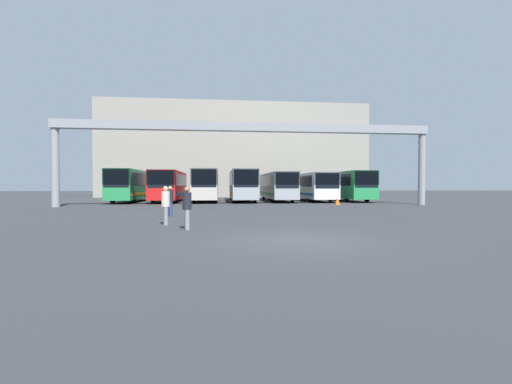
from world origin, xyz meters
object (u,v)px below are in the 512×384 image
at_px(bus_slot_2, 206,184).
at_px(bus_slot_6, 346,184).
at_px(pedestrian_near_right, 166,204).
at_px(bus_slot_5, 312,185).
at_px(bus_slot_3, 242,184).
at_px(pedestrian_far_center, 187,207).
at_px(bus_slot_4, 277,185).
at_px(bus_slot_0, 132,184).
at_px(pedestrian_mid_right, 170,200).
at_px(bus_slot_1, 169,184).
at_px(traffic_cone, 337,201).

xyz_separation_m(bus_slot_2, bus_slot_6, (15.64, 0.21, -0.06)).
bearing_deg(pedestrian_near_right, bus_slot_5, -41.99).
relative_size(bus_slot_5, bus_slot_6, 1.02).
height_order(bus_slot_3, bus_slot_5, bus_slot_3).
bearing_deg(bus_slot_2, pedestrian_far_center, -89.55).
bearing_deg(pedestrian_far_center, bus_slot_4, 153.02).
xyz_separation_m(bus_slot_6, pedestrian_near_right, (-16.54, -22.15, -0.95)).
xyz_separation_m(bus_slot_0, pedestrian_near_right, (6.93, -22.23, -0.99)).
relative_size(bus_slot_2, bus_slot_6, 0.96).
distance_m(bus_slot_6, pedestrian_mid_right, 24.64).
xyz_separation_m(bus_slot_0, bus_slot_5, (19.55, 0.05, -0.15)).
distance_m(bus_slot_1, bus_slot_4, 11.75).
relative_size(bus_slot_3, traffic_cone, 15.65).
distance_m(bus_slot_3, pedestrian_near_right, 22.92).
bearing_deg(bus_slot_3, pedestrian_far_center, -98.80).
height_order(bus_slot_5, traffic_cone, bus_slot_5).
bearing_deg(pedestrian_near_right, bus_slot_2, -14.78).
height_order(bus_slot_4, pedestrian_near_right, bus_slot_4).
distance_m(bus_slot_3, bus_slot_5, 7.82).
distance_m(bus_slot_4, pedestrian_mid_right, 20.53).
xyz_separation_m(bus_slot_6, traffic_cone, (-3.73, -7.81, -1.48)).
height_order(bus_slot_4, pedestrian_mid_right, bus_slot_4).
xyz_separation_m(bus_slot_1, bus_slot_6, (19.55, 0.09, 0.01)).
xyz_separation_m(bus_slot_4, bus_slot_6, (7.82, -0.50, 0.08)).
xyz_separation_m(bus_slot_3, pedestrian_near_right, (-4.80, -22.39, -1.01)).
bearing_deg(bus_slot_1, bus_slot_2, -1.78).
bearing_deg(bus_slot_3, traffic_cone, -45.18).
xyz_separation_m(pedestrian_far_center, pedestrian_mid_right, (-1.48, 5.96, 0.01)).
distance_m(bus_slot_3, bus_slot_4, 3.92).
distance_m(bus_slot_4, bus_slot_5, 3.93).
bearing_deg(bus_slot_0, bus_slot_2, -2.13).
bearing_deg(pedestrian_near_right, pedestrian_far_center, -159.76).
xyz_separation_m(bus_slot_0, pedestrian_mid_right, (6.52, -17.95, -0.99)).
bearing_deg(bus_slot_5, pedestrian_mid_right, -125.90).
bearing_deg(bus_slot_3, pedestrian_mid_right, -106.04).
xyz_separation_m(bus_slot_4, pedestrian_mid_right, (-9.12, -18.37, -0.87)).
xyz_separation_m(bus_slot_3, bus_slot_4, (3.91, 0.26, -0.14)).
distance_m(bus_slot_1, pedestrian_mid_right, 17.99).
bearing_deg(bus_slot_3, bus_slot_1, -177.55).
distance_m(bus_slot_0, pedestrian_far_center, 25.23).
bearing_deg(bus_slot_1, traffic_cone, -26.00).
xyz_separation_m(bus_slot_0, pedestrian_far_center, (8.01, -23.91, -1.01)).
distance_m(bus_slot_3, pedestrian_far_center, 24.38).
distance_m(bus_slot_4, pedestrian_near_right, 24.28).
relative_size(bus_slot_5, pedestrian_far_center, 6.76).
height_order(bus_slot_0, bus_slot_1, bus_slot_0).
bearing_deg(pedestrian_far_center, bus_slot_6, 137.47).
distance_m(bus_slot_0, bus_slot_2, 7.83).
bearing_deg(bus_slot_6, traffic_cone, -115.54).
relative_size(bus_slot_4, pedestrian_near_right, 7.10).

